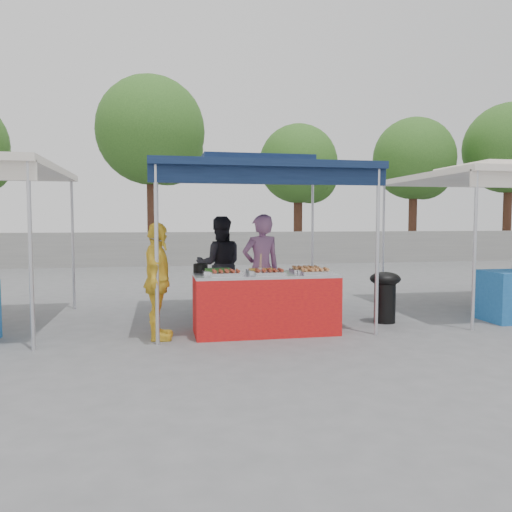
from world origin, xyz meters
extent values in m
plane|color=slate|center=(0.00, 0.00, 0.00)|extent=(80.00, 80.00, 0.00)
cube|color=gray|center=(0.00, 11.00, 0.60)|extent=(40.00, 0.25, 1.20)
cylinder|color=silver|center=(-1.50, -0.50, 1.15)|extent=(0.05, 0.05, 2.30)
cylinder|color=silver|center=(1.50, -0.50, 1.15)|extent=(0.05, 0.05, 2.30)
cylinder|color=silver|center=(-1.50, 2.50, 1.15)|extent=(0.05, 0.05, 2.30)
cylinder|color=silver|center=(1.50, 2.50, 1.15)|extent=(0.05, 0.05, 2.30)
cube|color=#122348|center=(0.00, 1.00, 2.35)|extent=(3.20, 3.20, 0.10)
cube|color=#122348|center=(0.00, 1.00, 2.48)|extent=(1.65, 1.65, 0.18)
cube|color=#122348|center=(0.00, -0.50, 2.20)|extent=(3.20, 0.04, 0.25)
cylinder|color=silver|center=(-3.00, -0.50, 1.15)|extent=(0.05, 0.05, 2.30)
cylinder|color=silver|center=(-3.00, 2.50, 1.15)|extent=(0.05, 0.05, 2.30)
cylinder|color=silver|center=(3.00, -0.50, 1.15)|extent=(0.05, 0.05, 2.30)
cylinder|color=silver|center=(3.00, 2.50, 1.15)|extent=(0.05, 0.05, 2.30)
cube|color=white|center=(4.50, 1.00, 2.35)|extent=(3.20, 3.20, 0.10)
cube|color=white|center=(4.50, 1.00, 2.48)|extent=(1.65, 1.65, 0.18)
cylinder|color=#48281B|center=(-1.75, 12.91, 2.27)|extent=(0.36, 0.36, 4.55)
sphere|color=#366822|center=(-1.75, 12.91, 5.07)|extent=(4.16, 4.16, 4.16)
sphere|color=#366822|center=(-1.15, 13.11, 4.42)|extent=(2.86, 2.86, 2.86)
cylinder|color=#48281B|center=(4.18, 13.07, 1.77)|extent=(0.36, 0.36, 3.54)
sphere|color=#366822|center=(4.18, 13.07, 3.95)|extent=(3.24, 3.24, 3.24)
sphere|color=#366822|center=(4.78, 13.27, 3.44)|extent=(2.23, 2.23, 2.23)
cylinder|color=#48281B|center=(9.47, 13.31, 1.94)|extent=(0.36, 0.36, 3.87)
sphere|color=#366822|center=(9.47, 13.31, 4.31)|extent=(3.54, 3.54, 3.54)
sphere|color=#366822|center=(10.07, 13.51, 3.76)|extent=(2.43, 2.43, 2.43)
cylinder|color=#48281B|center=(13.74, 12.78, 2.16)|extent=(0.36, 0.36, 4.31)
sphere|color=#366822|center=(13.74, 12.78, 4.81)|extent=(3.94, 3.94, 3.94)
cube|color=red|center=(0.00, -0.10, 0.40)|extent=(2.00, 0.80, 0.81)
cube|color=silver|center=(0.00, -0.10, 0.83)|extent=(2.00, 0.80, 0.04)
cube|color=silver|center=(-0.58, -0.33, 0.88)|extent=(0.42, 0.30, 0.05)
cube|color=maroon|center=(-0.58, -0.33, 0.91)|extent=(0.35, 0.25, 0.02)
cube|color=silver|center=(0.00, -0.33, 0.88)|extent=(0.42, 0.30, 0.05)
cube|color=maroon|center=(0.00, -0.33, 0.91)|extent=(0.35, 0.25, 0.02)
cube|color=silver|center=(0.66, -0.34, 0.88)|extent=(0.42, 0.30, 0.05)
cube|color=#C27842|center=(0.66, -0.34, 0.91)|extent=(0.35, 0.25, 0.02)
cube|color=silver|center=(-0.66, -0.03, 0.88)|extent=(0.42, 0.30, 0.05)
cube|color=#2E6121|center=(-0.66, -0.03, 0.91)|extent=(0.35, 0.25, 0.02)
cube|color=silver|center=(-0.03, -0.04, 0.88)|extent=(0.42, 0.30, 0.05)
cube|color=gold|center=(-0.03, -0.04, 0.91)|extent=(0.35, 0.25, 0.02)
cube|color=silver|center=(0.61, -0.02, 0.88)|extent=(0.42, 0.30, 0.05)
cube|color=#C27842|center=(0.61, -0.02, 0.91)|extent=(0.35, 0.25, 0.02)
cylinder|color=black|center=(-0.88, 0.24, 0.91)|extent=(0.21, 0.21, 0.12)
cylinder|color=silver|center=(-0.11, -0.27, 0.90)|extent=(0.08, 0.08, 0.10)
cylinder|color=black|center=(1.99, 0.27, 0.32)|extent=(0.33, 0.33, 0.64)
ellipsoid|color=black|center=(1.99, 0.27, 0.70)|extent=(0.48, 0.48, 0.21)
cube|color=#1643B4|center=(-0.39, 0.43, 0.13)|extent=(0.45, 0.31, 0.27)
cube|color=#1643B4|center=(0.25, 0.58, 0.16)|extent=(0.54, 0.38, 0.33)
cube|color=#1643B4|center=(0.25, 0.58, 0.48)|extent=(0.53, 0.37, 0.32)
imported|color=#99618F|center=(0.08, 0.61, 0.85)|extent=(0.69, 0.52, 1.69)
imported|color=black|center=(-0.45, 1.58, 0.84)|extent=(0.83, 0.65, 1.67)
imported|color=yellow|center=(-1.49, -0.21, 0.79)|extent=(0.46, 0.95, 1.57)
camera|label=1|loc=(-1.45, -6.94, 1.59)|focal=35.00mm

